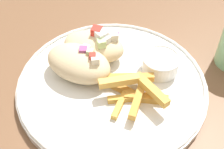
% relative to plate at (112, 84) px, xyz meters
% --- Properties ---
extents(table, '(1.38, 1.38, 0.71)m').
position_rel_plate_xyz_m(table, '(0.03, 0.03, -0.07)').
color(table, brown).
rests_on(table, ground_plane).
extents(plate, '(0.32, 0.32, 0.02)m').
position_rel_plate_xyz_m(plate, '(0.00, 0.00, 0.00)').
color(plate, white).
rests_on(plate, table).
extents(pita_sandwich_near, '(0.13, 0.11, 0.06)m').
position_rel_plate_xyz_m(pita_sandwich_near, '(-0.05, -0.03, 0.03)').
color(pita_sandwich_near, beige).
rests_on(pita_sandwich_near, plate).
extents(pita_sandwich_far, '(0.13, 0.12, 0.06)m').
position_rel_plate_xyz_m(pita_sandwich_far, '(-0.07, 0.02, 0.03)').
color(pita_sandwich_far, beige).
rests_on(pita_sandwich_far, plate).
extents(fries_pile, '(0.12, 0.10, 0.03)m').
position_rel_plate_xyz_m(fries_pile, '(0.04, 0.01, 0.02)').
color(fries_pile, gold).
rests_on(fries_pile, plate).
extents(sauce_ramekin, '(0.07, 0.07, 0.03)m').
position_rel_plate_xyz_m(sauce_ramekin, '(0.03, 0.08, 0.02)').
color(sauce_ramekin, white).
rests_on(sauce_ramekin, plate).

